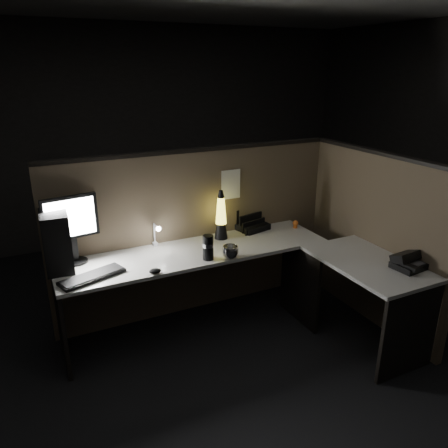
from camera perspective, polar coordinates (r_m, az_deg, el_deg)
name	(u,v)px	position (r m, az deg, el deg)	size (l,w,h in m)	color
floor	(244,358)	(3.64, 2.68, -17.12)	(6.00, 6.00, 0.00)	black
room_shell	(248,157)	(2.97, 3.18, 8.74)	(6.00, 6.00, 6.00)	silver
partition_back	(198,233)	(4.02, -3.48, -1.18)	(2.66, 0.06, 1.50)	brown
partition_right	(373,240)	(4.07, 18.84, -1.95)	(0.06, 1.66, 1.50)	brown
desk	(250,276)	(3.60, 3.43, -6.74)	(2.60, 1.60, 0.73)	beige
pc_tower	(56,239)	(3.56, -21.09, -1.81)	(0.19, 0.43, 0.45)	black
monitor	(71,223)	(3.56, -19.35, 0.12)	(0.42, 0.18, 0.54)	black
keyboard	(92,277)	(3.36, -16.83, -6.60)	(0.48, 0.16, 0.02)	black
mouse	(155,271)	(3.33, -8.99, -6.09)	(0.09, 0.07, 0.04)	black
clip_lamp	(156,234)	(3.73, -8.81, -1.30)	(0.04, 0.17, 0.22)	silver
organizer	(251,224)	(4.16, 3.54, 0.01)	(0.33, 0.30, 0.21)	black
lava_lamp	(221,219)	(3.88, -0.39, 0.70)	(0.12, 0.12, 0.45)	black
travel_mug	(208,247)	(3.48, -2.09, -3.09)	(0.09, 0.09, 0.20)	black
steel_mug	(230,252)	(3.52, 0.84, -3.68)	(0.13, 0.13, 0.11)	#B5B5BC
figurine	(295,223)	(4.24, 9.32, 0.11)	(0.05, 0.05, 0.05)	orange
pinned_paper	(231,184)	(3.98, 0.89, 5.18)	(0.19, 0.00, 0.27)	white
desk_phone	(407,262)	(3.64, 22.81, -4.59)	(0.24, 0.25, 0.13)	black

